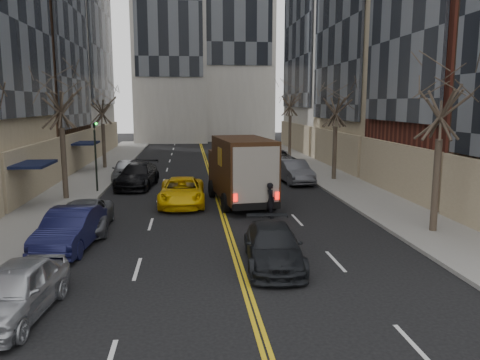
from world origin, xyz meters
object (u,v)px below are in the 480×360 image
at_px(observer_sedan, 273,246).
at_px(pedestrian, 271,200).
at_px(taxi, 182,192).
at_px(ups_truck, 241,171).

xyz_separation_m(observer_sedan, pedestrian, (1.10, 6.73, 0.19)).
bearing_deg(taxi, observer_sedan, -71.19).
height_order(ups_truck, observer_sedan, ups_truck).
relative_size(observer_sedan, pedestrian, 2.75).
bearing_deg(observer_sedan, pedestrian, 84.80).
relative_size(ups_truck, pedestrian, 4.03).
bearing_deg(taxi, pedestrian, -37.30).
height_order(observer_sedan, pedestrian, pedestrian).
xyz_separation_m(ups_truck, pedestrian, (1.10, -3.29, -1.00)).
bearing_deg(ups_truck, pedestrian, -78.55).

